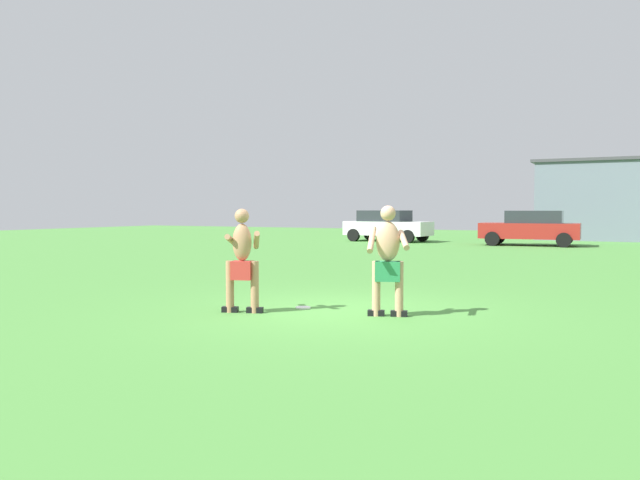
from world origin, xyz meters
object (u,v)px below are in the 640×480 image
Objects in this scene: player_in_green at (388,258)px; frisbee at (303,308)px; player_near at (242,258)px; car_red_far_end at (531,227)px; car_white_near_post at (387,225)px.

frisbee is at bearing 176.99° from player_in_green.
player_near reaches higher than frisbee.
player_near is 21.56m from car_red_far_end.
player_in_green is (2.20, 0.73, 0.04)m from player_near.
frisbee is (0.66, 0.81, -0.86)m from player_near.
car_white_near_post is at bearing 175.79° from car_red_far_end.
player_in_green reaches higher than frisbee.
player_near is 1.35m from frisbee.
car_red_far_end is at bearing 93.45° from player_in_green.
car_white_near_post reaches higher than frisbee.
player_near is at bearing -92.51° from car_red_far_end.
frisbee is at bearing -72.12° from car_white_near_post.
player_in_green is at bearing -68.51° from car_white_near_post.
car_white_near_post is (-8.40, 21.34, -0.08)m from player_in_green.
player_near is 22.92m from car_white_near_post.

